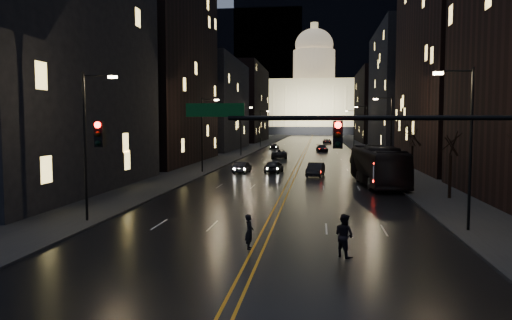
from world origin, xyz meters
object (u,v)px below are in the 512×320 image
(traffic_signal, at_px, (406,149))
(pedestrian_b, at_px, (344,235))
(bus, at_px, (378,166))
(pedestrian_a, at_px, (249,232))
(receding_car_a, at_px, (315,170))
(oncoming_car_b, at_px, (242,167))
(oncoming_car_a, at_px, (274,167))

(traffic_signal, relative_size, pedestrian_b, 8.78)
(traffic_signal, bearing_deg, bus, 85.14)
(bus, height_order, pedestrian_a, bus)
(traffic_signal, xyz_separation_m, pedestrian_b, (-1.91, 4.17, -4.12))
(pedestrian_a, bearing_deg, receding_car_a, -7.23)
(pedestrian_a, height_order, pedestrian_b, pedestrian_b)
(oncoming_car_b, bearing_deg, traffic_signal, 111.52)
(bus, height_order, oncoming_car_a, bus)
(pedestrian_b, bearing_deg, oncoming_car_a, -34.74)
(traffic_signal, relative_size, pedestrian_a, 10.25)
(pedestrian_b, bearing_deg, traffic_signal, 160.02)
(bus, distance_m, oncoming_car_b, 17.77)
(bus, xyz_separation_m, oncoming_car_a, (-11.00, 10.86, -1.12))
(traffic_signal, distance_m, receding_car_a, 38.25)
(pedestrian_b, bearing_deg, pedestrian_a, 34.59)
(bus, bearing_deg, oncoming_car_a, 130.27)
(receding_car_a, relative_size, pedestrian_a, 2.79)
(bus, xyz_separation_m, oncoming_car_b, (-14.72, 9.88, -1.18))
(receding_car_a, bearing_deg, oncoming_car_b, 170.81)
(bus, xyz_separation_m, pedestrian_a, (-8.92, -25.48, -1.04))
(receding_car_a, bearing_deg, oncoming_car_a, 151.92)
(bus, height_order, oncoming_car_b, bus)
(bus, xyz_separation_m, receding_car_a, (-6.00, 7.37, -1.10))
(pedestrian_a, xyz_separation_m, pedestrian_b, (4.41, -0.84, 0.14))
(oncoming_car_b, distance_m, pedestrian_a, 35.83)
(pedestrian_b, bearing_deg, receding_car_a, -42.11)
(traffic_signal, relative_size, bus, 1.28)
(bus, distance_m, receding_car_a, 9.56)
(oncoming_car_a, bearing_deg, pedestrian_a, 99.81)
(bus, height_order, receding_car_a, bus)
(traffic_signal, bearing_deg, receding_car_a, 95.14)
(oncoming_car_b, xyz_separation_m, pedestrian_a, (5.80, -35.36, 0.15))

